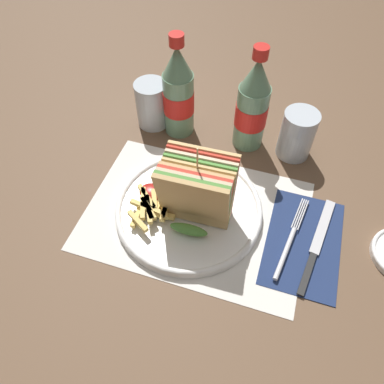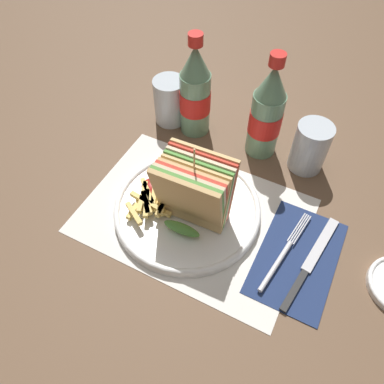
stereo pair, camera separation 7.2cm
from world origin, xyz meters
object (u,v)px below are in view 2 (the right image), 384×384
coke_bottle_far (267,114)px  plate_main (187,208)px  coke_bottle_near (195,93)px  glass_near (310,147)px  knife (310,263)px  glass_far (170,103)px  fork (281,258)px  club_sandwich (194,192)px

coke_bottle_far → plate_main: bearing=-105.9°
plate_main → coke_bottle_near: bearing=113.4°
plate_main → glass_near: (0.17, 0.23, 0.04)m
coke_bottle_far → knife: bearing=-51.8°
glass_far → plate_main: bearing=-54.1°
knife → glass_near: glass_near is taller
coke_bottle_near → knife: bearing=-33.3°
plate_main → coke_bottle_far: bearing=74.1°
coke_bottle_far → glass_far: (-0.23, -0.00, -0.05)m
fork → knife: 0.05m
plate_main → coke_bottle_far: coke_bottle_far is taller
glass_near → glass_far: 0.33m
glass_near → glass_far: (-0.33, -0.00, -0.01)m
knife → glass_near: (-0.08, 0.23, 0.05)m
fork → coke_bottle_near: size_ratio=0.80×
club_sandwich → fork: club_sandwich is taller
knife → glass_far: size_ratio=2.01×
knife → coke_bottle_near: (-0.34, 0.23, 0.10)m
fork → glass_far: glass_far is taller
club_sandwich → coke_bottle_far: coke_bottle_far is taller
coke_bottle_near → plate_main: bearing=-66.6°
club_sandwich → coke_bottle_far: size_ratio=0.73×
knife → glass_far: (-0.41, 0.23, 0.04)m
plate_main → fork: bearing=-5.4°
glass_far → club_sandwich: bearing=-52.2°
club_sandwich → glass_near: (0.15, 0.23, -0.03)m
club_sandwich → glass_far: 0.30m
coke_bottle_far → fork: bearing=-61.8°
fork → glass_near: glass_near is taller
coke_bottle_near → glass_near: bearing=0.9°
club_sandwich → knife: club_sandwich is taller
club_sandwich → knife: size_ratio=0.79×
knife → coke_bottle_near: bearing=155.2°
coke_bottle_near → coke_bottle_far: 0.16m
knife → coke_bottle_near: 0.42m
club_sandwich → fork: 0.20m
fork → glass_far: 0.44m
fork → knife: bearing=26.0°
plate_main → glass_near: bearing=53.3°
knife → fork: bearing=-154.0°
club_sandwich → fork: bearing=-3.7°
plate_main → club_sandwich: (0.02, -0.01, 0.07)m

